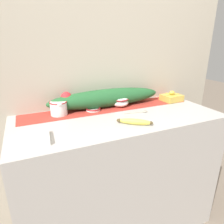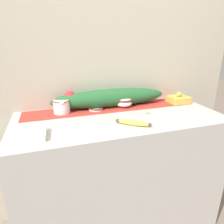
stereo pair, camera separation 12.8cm
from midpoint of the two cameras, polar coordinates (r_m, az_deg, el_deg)
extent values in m
plane|color=#7A6B5B|center=(1.89, 4.15, -28.90)|extent=(12.00, 12.00, 0.00)
cube|color=#B7B2AD|center=(1.57, 4.58, -17.52)|extent=(1.39, 0.60, 0.94)
cube|color=#B7AD99|center=(1.57, 0.80, 11.76)|extent=(2.19, 0.04, 2.40)
cube|color=#B23328|center=(1.51, 2.35, 1.14)|extent=(1.28, 0.20, 0.00)
cylinder|color=white|center=(1.41, -11.74, 1.52)|extent=(0.11, 0.11, 0.09)
torus|color=#A31E23|center=(1.40, -11.86, 3.21)|extent=(0.12, 0.12, 0.01)
torus|color=white|center=(1.48, -12.06, 2.56)|extent=(0.05, 0.01, 0.05)
ellipsoid|color=white|center=(1.35, -11.60, 2.50)|extent=(0.03, 0.02, 0.02)
ellipsoid|color=white|center=(1.53, 5.73, 2.62)|extent=(0.13, 0.13, 0.06)
torus|color=#A31E23|center=(1.52, 5.77, 3.64)|extent=(0.13, 0.13, 0.01)
ellipsoid|color=white|center=(1.52, 5.77, 3.82)|extent=(0.12, 0.12, 0.02)
sphere|color=#A31E23|center=(1.52, 5.80, 4.57)|extent=(0.02, 0.02, 0.02)
cylinder|color=white|center=(1.46, -2.15, 0.79)|extent=(0.10, 0.10, 0.01)
torus|color=#A31E23|center=(1.46, -2.15, 1.16)|extent=(0.11, 0.11, 0.01)
ellipsoid|color=#DBCC4C|center=(1.21, 9.16, -3.05)|extent=(0.19, 0.15, 0.04)
ellipsoid|color=brown|center=(1.22, 4.75, -2.54)|extent=(0.04, 0.04, 0.02)
ellipsoid|color=brown|center=(1.20, 13.67, -3.56)|extent=(0.03, 0.03, 0.02)
cube|color=#A89E89|center=(1.40, 9.22, -0.57)|extent=(0.13, 0.02, 0.00)
ellipsoid|color=#A89E89|center=(1.43, 12.50, -0.23)|extent=(0.04, 0.03, 0.01)
cube|color=white|center=(1.11, -19.05, -6.25)|extent=(0.16, 0.16, 0.03)
cube|color=gold|center=(1.74, 20.49, 3.32)|extent=(0.17, 0.14, 0.05)
cube|color=gold|center=(1.73, 20.60, 4.17)|extent=(0.16, 0.02, 0.00)
cube|color=gold|center=(1.73, 20.60, 4.17)|extent=(0.02, 0.13, 0.00)
ellipsoid|color=gold|center=(1.72, 20.66, 4.71)|extent=(0.05, 0.04, 0.03)
ellipsoid|color=#235B2D|center=(1.52, 1.97, 4.01)|extent=(0.89, 0.15, 0.14)
sphere|color=red|center=(1.45, -9.51, 4.43)|extent=(0.08, 0.08, 0.08)
sphere|color=red|center=(1.46, -1.06, 4.10)|extent=(0.05, 0.05, 0.05)
sphere|color=red|center=(1.53, 5.55, 4.52)|extent=(0.05, 0.05, 0.05)
sphere|color=red|center=(1.63, 10.51, 5.65)|extent=(0.06, 0.06, 0.06)
camera|label=1|loc=(0.06, -87.14, 1.02)|focal=32.00mm
camera|label=2|loc=(0.06, 92.86, -1.02)|focal=32.00mm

